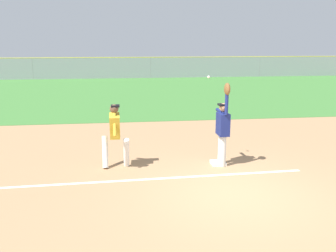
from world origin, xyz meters
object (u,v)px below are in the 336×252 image
parked_car_white (104,68)px  runner (115,132)px  baseball (209,77)px  parked_car_silver (150,68)px  parked_car_red (199,67)px  fielder (223,125)px  first_base (218,163)px

parked_car_white → runner: bearing=-87.4°
baseball → parked_car_silver: 27.11m
parked_car_white → parked_car_silver: 4.75m
runner → parked_car_red: (8.14, 27.83, -0.32)m
parked_car_silver → fielder: bearing=-89.0°
first_base → parked_car_red: bearing=79.1°
fielder → runner: (-2.87, 0.18, -0.12)m
runner → parked_car_red: runner is taller
first_base → parked_car_silver: parked_car_silver is taller
parked_car_red → runner: bearing=-102.9°
runner → parked_car_red: size_ratio=0.38×
baseball → parked_car_silver: bearing=89.3°
parked_car_silver → parked_car_red: bearing=7.0°
parked_car_white → parked_car_silver: same height
fielder → parked_car_silver: fielder is taller
first_base → parked_car_white: (-4.62, 27.89, 0.63)m
first_base → fielder: (0.08, -0.07, 1.08)m
runner → parked_car_silver: 27.44m
fielder → parked_car_silver: bearing=-93.3°
runner → parked_car_red: 29.00m
first_base → parked_car_white: bearing=99.4°
runner → baseball: 2.89m
parked_car_red → first_base: bearing=-97.4°
parked_car_white → parked_car_silver: (4.72, -0.49, 0.00)m
parked_car_white → parked_car_silver: bearing=-7.1°
baseball → parked_car_white: bearing=99.0°
fielder → runner: bearing=-6.8°
fielder → baseball: bearing=-54.2°
first_base → parked_car_silver: 27.41m
first_base → runner: (-2.78, 0.11, 0.96)m
runner → fielder: bearing=-5.4°
parked_car_white → first_base: bearing=-81.8°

